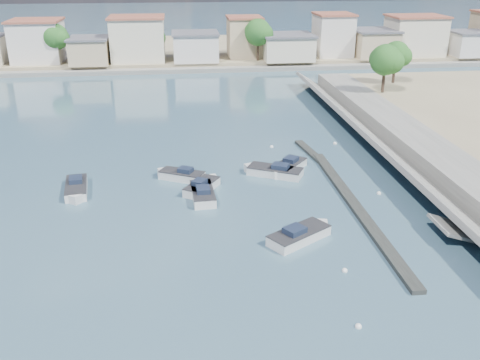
# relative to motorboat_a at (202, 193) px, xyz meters

# --- Properties ---
(ground) EXTENTS (400.00, 400.00, 0.00)m
(ground) POSITION_rel_motorboat_a_xyz_m (6.04, 26.06, -0.38)
(ground) COLOR #2F4E5E
(ground) RESTS_ON ground
(seawall_walkway) EXTENTS (5.00, 90.00, 1.80)m
(seawall_walkway) POSITION_rel_motorboat_a_xyz_m (24.54, -0.94, 0.52)
(seawall_walkway) COLOR slate
(seawall_walkway) RESTS_ON ground
(breakwater) EXTENTS (2.00, 31.02, 0.35)m
(breakwater) POSITION_rel_motorboat_a_xyz_m (12.95, -1.25, -0.21)
(breakwater) COLOR black
(breakwater) RESTS_ON ground
(far_shore_land) EXTENTS (160.00, 40.00, 1.40)m
(far_shore_land) POSITION_rel_motorboat_a_xyz_m (6.04, 78.06, 0.32)
(far_shore_land) COLOR gray
(far_shore_land) RESTS_ON ground
(far_shore_quay) EXTENTS (160.00, 2.50, 0.80)m
(far_shore_quay) POSITION_rel_motorboat_a_xyz_m (6.04, 57.06, 0.02)
(far_shore_quay) COLOR slate
(far_shore_quay) RESTS_ON ground
(far_town) EXTENTS (113.01, 12.80, 8.35)m
(far_town) POSITION_rel_motorboat_a_xyz_m (16.76, 62.98, 4.56)
(far_town) COLOR beige
(far_town) RESTS_ON far_shore_land
(shore_trees) EXTENTS (74.56, 38.32, 7.92)m
(shore_trees) POSITION_rel_motorboat_a_xyz_m (14.39, 54.17, 5.84)
(shore_trees) COLOR #38281E
(shore_trees) RESTS_ON ground
(motorboat_a) EXTENTS (2.19, 5.53, 1.48)m
(motorboat_a) POSITION_rel_motorboat_a_xyz_m (0.00, 0.00, 0.00)
(motorboat_a) COLOR silver
(motorboat_a) RESTS_ON ground
(motorboat_b) EXTENTS (3.70, 4.47, 1.48)m
(motorboat_b) POSITION_rel_motorboat_a_xyz_m (0.15, 1.53, -0.00)
(motorboat_b) COLOR silver
(motorboat_b) RESTS_ON ground
(motorboat_c) EXTENTS (5.79, 4.29, 1.48)m
(motorboat_c) POSITION_rel_motorboat_a_xyz_m (7.21, 4.45, 0.00)
(motorboat_c) COLOR silver
(motorboat_c) RESTS_ON ground
(motorboat_d) EXTENTS (4.46, 4.89, 1.48)m
(motorboat_d) POSITION_rel_motorboat_a_xyz_m (8.89, 5.26, -0.00)
(motorboat_d) COLOR silver
(motorboat_d) RESTS_ON ground
(motorboat_f) EXTENTS (4.73, 3.58, 1.48)m
(motorboat_f) POSITION_rel_motorboat_a_xyz_m (-1.99, 4.49, -0.00)
(motorboat_f) COLOR silver
(motorboat_f) RESTS_ON ground
(motorboat_g) EXTENTS (2.53, 5.62, 1.48)m
(motorboat_g) POSITION_rel_motorboat_a_xyz_m (-11.48, 2.21, 0.00)
(motorboat_g) COLOR silver
(motorboat_g) RESTS_ON ground
(motorboat_h) EXTENTS (5.40, 4.52, 1.48)m
(motorboat_h) POSITION_rel_motorboat_a_xyz_m (7.16, -8.76, -0.00)
(motorboat_h) COLOR silver
(motorboat_h) RESTS_ON ground
(mooring_buoys) EXTENTS (8.44, 33.06, 0.40)m
(mooring_buoys) POSITION_rel_motorboat_a_xyz_m (11.94, -0.19, -0.33)
(mooring_buoys) COLOR white
(mooring_buoys) RESTS_ON ground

